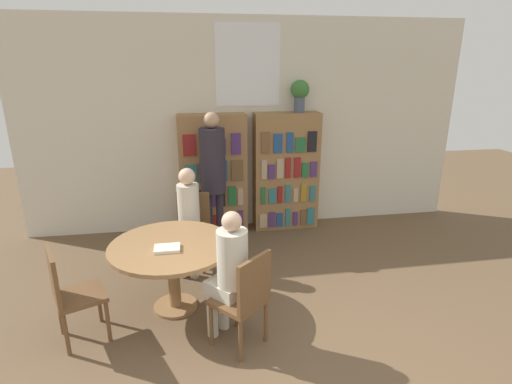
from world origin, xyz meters
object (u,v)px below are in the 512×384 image
Objects in this scene: flower_vase at (300,93)px; librarian_standing at (213,166)px; seated_reader_left at (188,215)px; chair_near_camera at (70,291)px; reading_table at (172,255)px; bookshelf_right at (286,172)px; chair_left_side at (192,226)px; chair_far_side at (245,297)px; seated_reader_right at (229,269)px; bookshelf_left at (213,175)px.

flower_vase reaches higher than librarian_standing.
flower_vase is at bearing 21.71° from librarian_standing.
chair_near_camera is at bearing 59.89° from seated_reader_left.
flower_vase reaches higher than reading_table.
chair_left_side is (-1.40, -1.00, -0.35)m from bookshelf_right.
chair_left_side is at bearing -147.53° from flower_vase.
librarian_standing is (0.51, 1.41, 0.53)m from reading_table.
librarian_standing is at bearing -155.42° from bookshelf_right.
seated_reader_right is (-0.12, 0.14, 0.20)m from chair_far_side.
bookshelf_left is at bearing 86.38° from librarian_standing.
librarian_standing reaches higher than bookshelf_left.
chair_far_side is at bearing 54.00° from chair_near_camera.
chair_near_camera is at bearing -127.50° from librarian_standing.
bookshelf_left is at bearing -94.96° from seated_reader_left.
seated_reader_left reaches higher than seated_reader_right.
librarian_standing is at bearing -104.24° from seated_reader_left.
bookshelf_left reaches higher than seated_reader_right.
flower_vase reaches higher than chair_near_camera.
bookshelf_right is 1.14m from flower_vase.
librarian_standing is at bearing -158.29° from flower_vase.
chair_near_camera and chair_far_side have the same top height.
flower_vase reaches higher than chair_left_side.
chair_near_camera is 0.73× the size of seated_reader_right.
reading_table is 0.96× the size of seated_reader_left.
seated_reader_left is at bearing 113.89° from chair_near_camera.
chair_far_side is (0.62, -0.71, -0.09)m from reading_table.
librarian_standing is at bearing -108.67° from chair_left_side.
reading_table is at bearing 90.00° from chair_left_side.
chair_left_side is 1.53m from seated_reader_right.
librarian_standing is (-1.10, -0.50, 0.26)m from bookshelf_right.
reading_table is 0.95m from chair_near_camera.
reading_table is 1.59m from librarian_standing.
reading_table is (-1.60, -1.91, -0.26)m from bookshelf_right.
reading_table is at bearing 90.00° from chair_near_camera.
reading_table is at bearing -105.70° from bookshelf_left.
flower_vase is 3.08m from seated_reader_right.
seated_reader_right is at bearing 117.02° from seated_reader_left.
chair_far_side is at bearing 117.00° from chair_left_side.
bookshelf_right is 2.51m from reading_table.
librarian_standing is at bearing -93.62° from bookshelf_left.
flower_vase is 0.49× the size of chair_left_side.
chair_left_side is (0.21, 0.92, -0.09)m from reading_table.
chair_left_side is (-0.33, -1.00, -0.35)m from bookshelf_left.
bookshelf_left is at bearing 47.83° from seated_reader_right.
flower_vase is (1.24, 0.00, 1.13)m from bookshelf_left.
chair_left_side and chair_far_side have the same top height.
bookshelf_right is (1.07, 0.00, 0.00)m from bookshelf_left.
flower_vase is 0.37× the size of reading_table.
seated_reader_left is at bearing 66.11° from chair_far_side.
bookshelf_right reaches higher than seated_reader_right.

